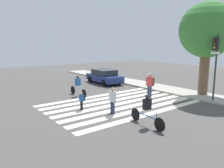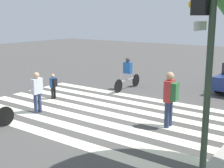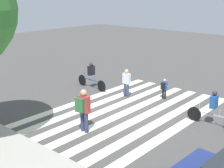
{
  "view_description": "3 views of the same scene",
  "coord_description": "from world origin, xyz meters",
  "px_view_note": "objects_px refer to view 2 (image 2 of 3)",
  "views": [
    {
      "loc": [
        11.2,
        -9.25,
        4.0
      ],
      "look_at": [
        -1.19,
        0.2,
        1.17
      ],
      "focal_mm": 35.0,
      "sensor_mm": 36.0,
      "label": 1
    },
    {
      "loc": [
        9.05,
        7.25,
        3.6
      ],
      "look_at": [
        0.11,
        0.74,
        1.21
      ],
      "focal_mm": 50.0,
      "sensor_mm": 36.0,
      "label": 2
    },
    {
      "loc": [
        -8.76,
        11.22,
        5.67
      ],
      "look_at": [
        0.7,
        0.33,
        1.35
      ],
      "focal_mm": 50.0,
      "sensor_mm": 36.0,
      "label": 3
    }
  ],
  "objects_px": {
    "pedestrian_adult_blue_shirt": "(170,95)",
    "cyclist_far_lane": "(128,73)",
    "pedestrian_adult_yellow_jacket": "(53,84)",
    "pedestrian_child_with_backpack": "(37,90)",
    "traffic_light": "(204,36)"
  },
  "relations": [
    {
      "from": "traffic_light",
      "to": "pedestrian_adult_yellow_jacket",
      "type": "xyz_separation_m",
      "value": [
        -3.98,
        -8.11,
        -2.6
      ]
    },
    {
      "from": "traffic_light",
      "to": "pedestrian_child_with_backpack",
      "type": "relative_size",
      "value": 2.96
    },
    {
      "from": "cyclist_far_lane",
      "to": "traffic_light",
      "type": "bearing_deg",
      "value": 38.94
    },
    {
      "from": "pedestrian_child_with_backpack",
      "to": "pedestrian_adult_blue_shirt",
      "type": "bearing_deg",
      "value": -72.05
    },
    {
      "from": "pedestrian_child_with_backpack",
      "to": "cyclist_far_lane",
      "type": "height_order",
      "value": "cyclist_far_lane"
    },
    {
      "from": "pedestrian_adult_yellow_jacket",
      "to": "pedestrian_adult_blue_shirt",
      "type": "relative_size",
      "value": 0.61
    },
    {
      "from": "pedestrian_adult_yellow_jacket",
      "to": "cyclist_far_lane",
      "type": "xyz_separation_m",
      "value": [
        -3.49,
        1.64,
        0.2
      ]
    },
    {
      "from": "traffic_light",
      "to": "pedestrian_adult_blue_shirt",
      "type": "relative_size",
      "value": 2.5
    },
    {
      "from": "pedestrian_adult_blue_shirt",
      "to": "cyclist_far_lane",
      "type": "relative_size",
      "value": 0.79
    },
    {
      "from": "pedestrian_adult_blue_shirt",
      "to": "cyclist_far_lane",
      "type": "height_order",
      "value": "pedestrian_adult_blue_shirt"
    },
    {
      "from": "traffic_light",
      "to": "pedestrian_adult_yellow_jacket",
      "type": "height_order",
      "value": "traffic_light"
    },
    {
      "from": "pedestrian_adult_yellow_jacket",
      "to": "cyclist_far_lane",
      "type": "relative_size",
      "value": 0.48
    },
    {
      "from": "pedestrian_adult_blue_shirt",
      "to": "pedestrian_child_with_backpack",
      "type": "bearing_deg",
      "value": 99.65
    },
    {
      "from": "pedestrian_adult_yellow_jacket",
      "to": "pedestrian_adult_blue_shirt",
      "type": "bearing_deg",
      "value": -101.55
    },
    {
      "from": "pedestrian_adult_yellow_jacket",
      "to": "cyclist_far_lane",
      "type": "distance_m",
      "value": 3.86
    }
  ]
}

